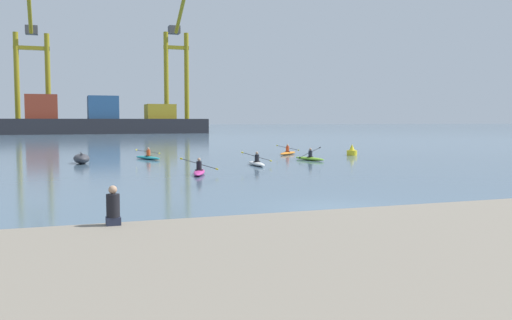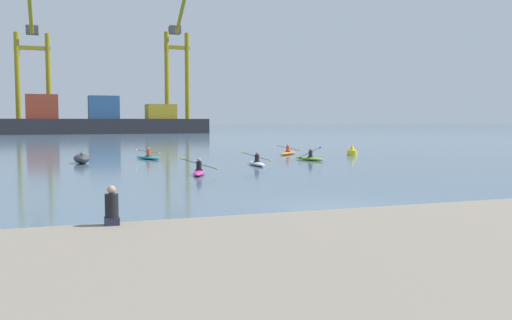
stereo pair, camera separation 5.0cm
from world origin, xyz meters
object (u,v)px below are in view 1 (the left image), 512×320
(gantry_crane_west_mid, at_px, (177,64))
(kayak_orange, at_px, (288,153))
(container_barge, at_px, (101,121))
(kayak_white, at_px, (257,163))
(capsized_dinghy, at_px, (81,159))
(gantry_crane_west, at_px, (32,62))
(kayak_magenta, at_px, (199,171))
(channel_buoy, at_px, (352,151))
(seated_onlooker, at_px, (113,208))
(kayak_lime, at_px, (310,158))
(kayak_teal, at_px, (148,157))

(gantry_crane_west_mid, xyz_separation_m, kayak_orange, (-9.28, -94.98, -17.40))
(container_barge, height_order, kayak_white, container_barge)
(gantry_crane_west_mid, height_order, capsized_dinghy, gantry_crane_west_mid)
(kayak_orange, relative_size, kayak_white, 0.83)
(gantry_crane_west, bearing_deg, container_barge, -28.48)
(capsized_dinghy, height_order, kayak_magenta, kayak_magenta)
(channel_buoy, bearing_deg, kayak_white, -147.33)
(kayak_orange, distance_m, seated_onlooker, 37.69)
(channel_buoy, bearing_deg, seated_onlooker, -127.58)
(kayak_lime, bearing_deg, capsized_dinghy, 170.80)
(channel_buoy, bearing_deg, kayak_magenta, -143.97)
(container_barge, bearing_deg, seated_onlooker, -93.76)
(container_barge, xyz_separation_m, gantry_crane_west_mid, (19.66, 8.45, 14.66))
(capsized_dinghy, xyz_separation_m, kayak_magenta, (6.02, -10.68, -0.18))
(kayak_magenta, bearing_deg, capsized_dinghy, 119.43)
(kayak_magenta, relative_size, seated_onlooker, 3.83)
(kayak_teal, bearing_deg, capsized_dinghy, -153.13)
(container_barge, xyz_separation_m, channel_buoy, (15.26, -89.48, -2.56))
(channel_buoy, height_order, seated_onlooker, seated_onlooker)
(gantry_crane_west, relative_size, kayak_white, 10.61)
(kayak_teal, height_order, seated_onlooker, seated_onlooker)
(capsized_dinghy, distance_m, kayak_orange, 18.48)
(capsized_dinghy, relative_size, kayak_magenta, 0.77)
(gantry_crane_west, distance_m, channel_buoy, 103.37)
(kayak_white, xyz_separation_m, seated_onlooker, (-11.51, -22.59, 0.95))
(container_barge, bearing_deg, kayak_lime, -84.41)
(kayak_orange, height_order, seated_onlooker, seated_onlooker)
(channel_buoy, xyz_separation_m, kayak_white, (-11.60, -7.44, -0.19))
(capsized_dinghy, xyz_separation_m, kayak_teal, (5.10, 2.58, -0.18))
(container_barge, distance_m, gantry_crane_west_mid, 25.94)
(gantry_crane_west_mid, xyz_separation_m, kayak_lime, (-10.49, -102.17, -17.40))
(container_barge, height_order, channel_buoy, container_barge)
(kayak_teal, bearing_deg, kayak_magenta, -86.02)
(channel_buoy, bearing_deg, kayak_teal, 176.59)
(kayak_orange, bearing_deg, kayak_magenta, -128.15)
(gantry_crane_west_mid, height_order, kayak_white, gantry_crane_west_mid)
(container_barge, bearing_deg, kayak_magenta, -90.86)
(kayak_white, bearing_deg, channel_buoy, 32.67)
(gantry_crane_west, bearing_deg, capsized_dinghy, -85.79)
(container_barge, xyz_separation_m, capsized_dinghy, (-7.54, -91.01, -2.57))
(gantry_crane_west, bearing_deg, kayak_white, -80.00)
(gantry_crane_west_mid, bearing_deg, channel_buoy, -92.57)
(kayak_magenta, bearing_deg, gantry_crane_west_mid, 79.11)
(channel_buoy, relative_size, seated_onlooker, 1.12)
(kayak_lime, bearing_deg, kayak_teal, 155.49)
(container_barge, height_order, capsized_dinghy, container_barge)
(kayak_teal, bearing_deg, gantry_crane_west_mid, 77.15)
(container_barge, bearing_deg, capsized_dinghy, -94.74)
(channel_buoy, relative_size, kayak_teal, 0.30)
(kayak_magenta, bearing_deg, seated_onlooker, -109.54)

